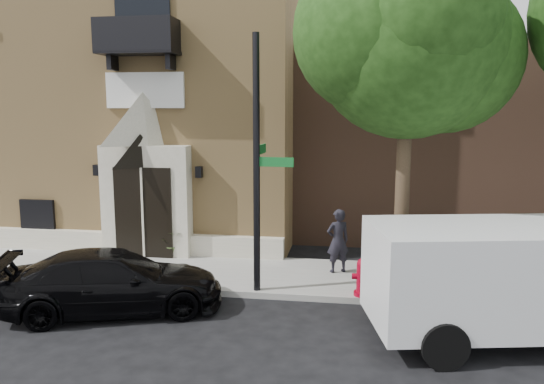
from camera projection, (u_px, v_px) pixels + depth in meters
The scene contains 11 objects.
ground at pixel (145, 293), 12.77m from camera, with size 120.00×120.00×0.00m, color black.
sidewalk at pixel (203, 273), 14.08m from camera, with size 42.00×3.00×0.15m, color gray.
church at pixel (146, 102), 20.25m from camera, with size 12.20×11.01×9.30m.
street_tree_left at pixel (410, 39), 11.29m from camera, with size 4.97×4.38×7.77m.
black_sedan at pixel (114, 282), 11.50m from camera, with size 1.90×4.66×1.35m, color black.
cargo_van at pixel (528, 277), 9.99m from camera, with size 5.84×3.23×2.25m.
street_sign at pixel (258, 165), 12.09m from camera, with size 0.94×0.94×5.90m.
fire_hydrant at pixel (363, 277), 12.10m from camera, with size 0.50×0.40×0.88m.
dumpster at pixel (430, 270), 12.28m from camera, with size 1.79×1.21×1.08m.
planter at pixel (173, 244), 15.32m from camera, with size 0.68×0.59×0.75m, color #465E2E.
pedestrian_near at pixel (338, 241), 13.77m from camera, with size 0.61×0.40×1.68m, color black.
Camera 1 is at (4.88, -11.63, 4.42)m, focal length 35.00 mm.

